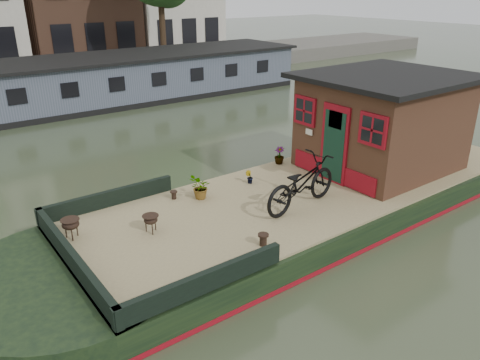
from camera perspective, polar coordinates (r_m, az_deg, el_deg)
ground at (r=11.65m, az=9.44°, el=-3.56°), size 120.00×120.00×0.00m
houseboat_hull at (r=10.69m, az=4.51°, el=-4.17°), size 14.01×4.02×0.60m
houseboat_deck at (r=11.39m, az=9.64°, el=-0.74°), size 11.80×3.80×0.05m
bow_bulwark at (r=8.71m, az=-14.48°, el=-7.43°), size 3.00×4.00×0.35m
cabin at (r=12.59m, az=17.03°, el=6.89°), size 4.00×3.50×2.42m
bicycle at (r=10.00m, az=7.48°, el=-0.39°), size 2.19×1.00×1.11m
potted_plant_b at (r=11.28m, az=1.14°, el=0.37°), size 0.22×0.23×0.32m
potted_plant_c at (r=10.44m, az=-4.86°, el=-0.94°), size 0.65×0.64×0.54m
potted_plant_d at (r=12.56m, az=4.82°, el=3.02°), size 0.34×0.34×0.47m
brazier_front at (r=9.22m, az=-10.80°, el=-5.26°), size 0.40×0.40×0.36m
brazier_rear at (r=9.40m, az=-19.88°, el=-5.60°), size 0.48×0.48×0.40m
bollard_port at (r=10.58m, az=-8.06°, el=-1.83°), size 0.16×0.16×0.18m
bollard_stbd at (r=8.67m, az=2.85°, el=-7.28°), size 0.20×0.20×0.23m
far_houseboat at (r=22.86m, az=-16.71°, el=11.34°), size 20.40×4.40×2.11m
quay at (r=29.05m, az=-21.30°, el=11.97°), size 60.00×6.00×0.90m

